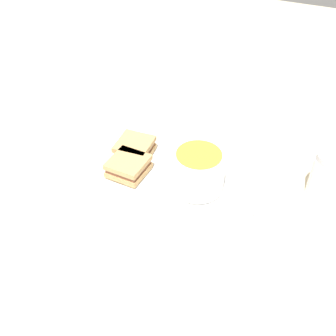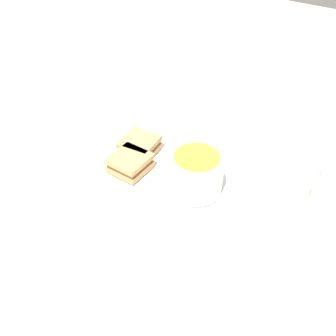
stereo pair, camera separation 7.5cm
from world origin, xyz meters
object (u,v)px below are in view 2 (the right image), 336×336
spoon (206,157)px  sandwich_half_far (130,163)px  sandwich_half_near (140,145)px  salt_shaker (327,190)px  soup_bowl (195,174)px

spoon → sandwich_half_far: 0.16m
sandwich_half_near → sandwich_half_far: bearing=17.1°
spoon → salt_shaker: bearing=-134.2°
sandwich_half_far → soup_bowl: bearing=97.5°
sandwich_half_near → salt_shaker: salt_shaker is taller
soup_bowl → salt_shaker: bearing=115.5°
sandwich_half_near → sandwich_half_far: 0.06m
sandwich_half_near → sandwich_half_far: (0.06, 0.02, 0.00)m
soup_bowl → salt_shaker: size_ratio=1.06×
spoon → sandwich_half_far: size_ratio=1.17×
salt_shaker → sandwich_half_far: bearing=-71.1°
soup_bowl → sandwich_half_far: (0.02, -0.14, -0.02)m
sandwich_half_near → sandwich_half_far: same height
soup_bowl → spoon: (-0.09, -0.03, -0.04)m
spoon → salt_shaker: size_ratio=0.93×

